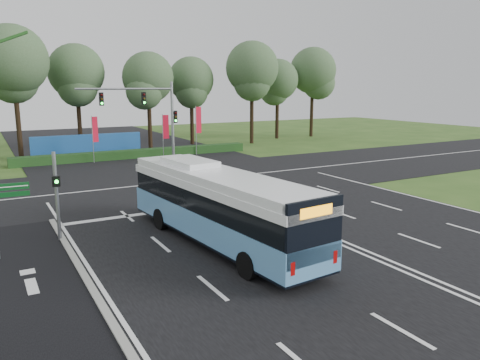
{
  "coord_description": "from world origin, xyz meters",
  "views": [
    {
      "loc": [
        -12.86,
        -18.05,
        6.57
      ],
      "look_at": [
        -1.62,
        2.0,
        1.97
      ],
      "focal_mm": 35.0,
      "sensor_mm": 36.0,
      "label": 1
    }
  ],
  "objects": [
    {
      "name": "eucalyptus_row",
      "position": [
        3.76,
        30.81,
        8.06
      ],
      "size": [
        52.69,
        9.16,
        12.06
      ],
      "color": "black",
      "rests_on": "ground"
    },
    {
      "name": "blue_hoarding",
      "position": [
        -4.0,
        27.0,
        1.1
      ],
      "size": [
        10.0,
        0.3,
        2.2
      ],
      "primitive_type": "cube",
      "color": "#1C529A",
      "rests_on": "ground"
    },
    {
      "name": "road_main",
      "position": [
        0.0,
        0.0,
        0.02
      ],
      "size": [
        20.0,
        120.0,
        0.04
      ],
      "primitive_type": "cube",
      "color": "black",
      "rests_on": "ground"
    },
    {
      "name": "ground",
      "position": [
        0.0,
        0.0,
        0.0
      ],
      "size": [
        120.0,
        120.0,
        0.0
      ],
      "primitive_type": "plane",
      "color": "#2C4E1A",
      "rests_on": "ground"
    },
    {
      "name": "banner_flag_left",
      "position": [
        -4.05,
        23.5,
        2.71
      ],
      "size": [
        0.57,
        0.28,
        4.12
      ],
      "rotation": [
        0.0,
        0.0,
        0.4
      ],
      "color": "gray",
      "rests_on": "ground"
    },
    {
      "name": "kerb_strip",
      "position": [
        -10.1,
        -3.0,
        0.06
      ],
      "size": [
        0.25,
        18.0,
        0.12
      ],
      "primitive_type": "cube",
      "color": "gray",
      "rests_on": "ground"
    },
    {
      "name": "banner_flag_right",
      "position": [
        5.9,
        23.83,
        3.09
      ],
      "size": [
        0.69,
        0.23,
        4.76
      ],
      "rotation": [
        0.0,
        0.0,
        0.26
      ],
      "color": "gray",
      "rests_on": "ground"
    },
    {
      "name": "city_bus",
      "position": [
        -4.4,
        -1.1,
        1.69
      ],
      "size": [
        3.49,
        11.84,
        3.35
      ],
      "rotation": [
        0.0,
        0.0,
        0.09
      ],
      "color": "#538DC1",
      "rests_on": "ground"
    },
    {
      "name": "pedestrian_signal",
      "position": [
        -10.2,
        2.62,
        2.13
      ],
      "size": [
        0.35,
        0.44,
        3.9
      ],
      "rotation": [
        0.0,
        0.0,
        -0.26
      ],
      "color": "gray",
      "rests_on": "ground"
    },
    {
      "name": "street_sign",
      "position": [
        -12.32,
        1.37,
        2.21
      ],
      "size": [
        1.34,
        0.17,
        3.45
      ],
      "rotation": [
        0.0,
        0.0,
        -0.06
      ],
      "color": "gray",
      "rests_on": "ground"
    },
    {
      "name": "hedge",
      "position": [
        0.0,
        24.5,
        0.4
      ],
      "size": [
        22.0,
        1.2,
        0.8
      ],
      "primitive_type": "cube",
      "color": "#163D16",
      "rests_on": "ground"
    },
    {
      "name": "banner_flag_mid",
      "position": [
        2.33,
        23.31,
        2.69
      ],
      "size": [
        0.6,
        0.13,
        4.1
      ],
      "rotation": [
        0.0,
        0.0,
        -0.14
      ],
      "color": "gray",
      "rests_on": "ground"
    },
    {
      "name": "bike_path",
      "position": [
        -12.5,
        -3.0,
        0.03
      ],
      "size": [
        5.0,
        18.0,
        0.06
      ],
      "primitive_type": "cube",
      "color": "black",
      "rests_on": "ground"
    },
    {
      "name": "traffic_light_gantry",
      "position": [
        0.21,
        20.5,
        4.66
      ],
      "size": [
        8.41,
        0.28,
        7.0
      ],
      "color": "gray",
      "rests_on": "ground"
    },
    {
      "name": "road_cross",
      "position": [
        0.0,
        12.0,
        0.03
      ],
      "size": [
        120.0,
        14.0,
        0.05
      ],
      "primitive_type": "cube",
      "color": "black",
      "rests_on": "ground"
    }
  ]
}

